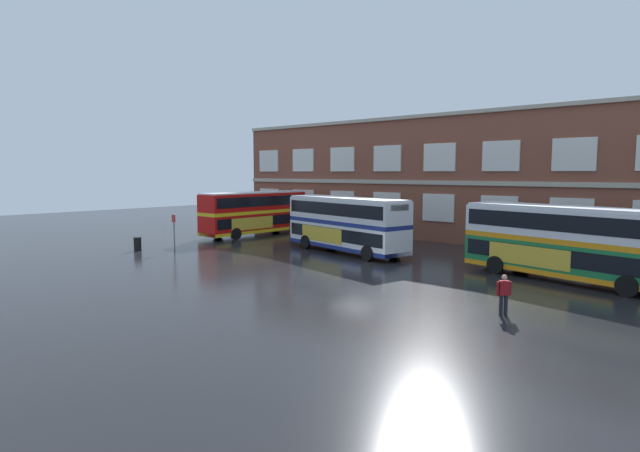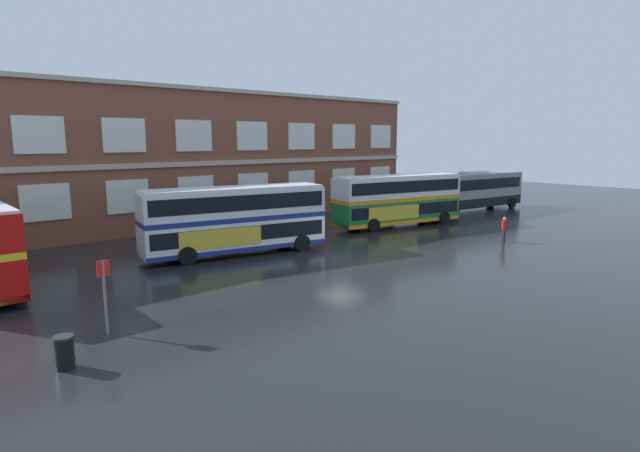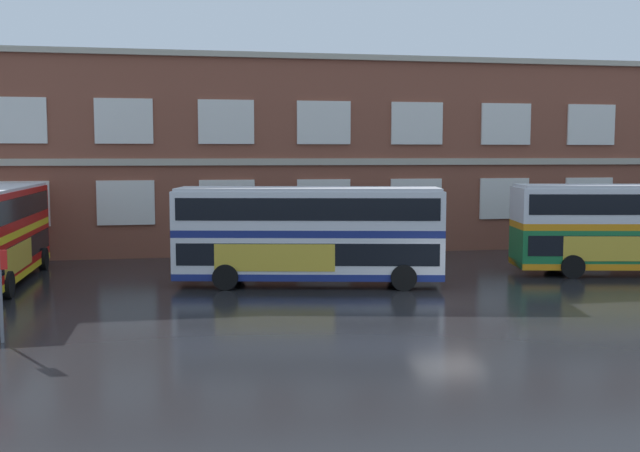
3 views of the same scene
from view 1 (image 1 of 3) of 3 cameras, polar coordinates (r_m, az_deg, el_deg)
ground_plane at (r=33.77m, az=5.93°, el=-4.15°), size 120.00×120.00×0.00m
brick_terminal_building at (r=48.02m, az=15.30°, el=4.96°), size 47.02×8.19×10.80m
double_decker_near at (r=48.91m, az=-7.21°, el=1.49°), size 2.90×11.01×4.07m
double_decker_middle at (r=38.18m, az=2.85°, el=0.30°), size 11.29×4.69×4.07m
double_decker_far at (r=31.14m, az=25.24°, el=-1.55°), size 11.29×4.63×4.07m
waiting_passenger at (r=22.84m, az=19.59°, el=-6.96°), size 0.51×0.53×1.70m
bus_stand_flag at (r=40.69m, az=-15.78°, el=-0.30°), size 0.44×0.10×2.70m
station_litter_bin at (r=41.48m, az=-19.46°, el=-1.85°), size 0.60×0.60×1.03m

